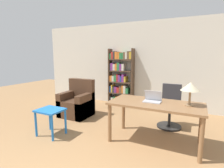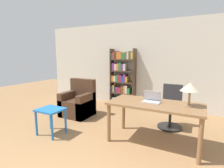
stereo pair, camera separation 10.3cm
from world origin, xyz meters
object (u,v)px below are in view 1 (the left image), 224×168
Objects in this scene: desk at (155,108)px; side_table_blue at (50,114)px; laptop at (152,99)px; armchair at (77,104)px; office_chair at (170,108)px; table_lamp at (190,87)px; bookshelf at (120,79)px.

desk is 2.11m from side_table_blue.
armchair is (-2.18, 0.53, -0.49)m from laptop.
office_chair reaches higher than desk.
bookshelf reaches higher than table_lamp.
table_lamp is (0.56, 0.08, 0.43)m from desk.
laptop is 0.17× the size of bookshelf.
office_chair is at bearing 36.10° from side_table_blue.
side_table_blue is (-2.56, -0.71, -0.66)m from table_lamp.
desk is 5.22× the size of laptop.
table_lamp reaches higher than laptop.
laptop reaches higher than desk.
table_lamp is at bearing 15.50° from side_table_blue.
desk is 4.09× the size of table_lamp.
side_table_blue is at bearing -143.90° from office_chair.
desk is at bearing -14.29° from armchair.
laptop is 0.78× the size of table_lamp.
bookshelf is at bearing 127.00° from laptop.
bookshelf is at bearing 146.09° from office_chair.
desk is at bearing -172.39° from table_lamp.
table_lamp reaches higher than side_table_blue.
desk is 1.70× the size of office_chair.
table_lamp is 2.97m from armchair.
table_lamp is 0.22× the size of bookshelf.
laptop reaches higher than side_table_blue.
office_chair is at bearing 76.25° from laptop.
bookshelf reaches higher than armchair.
laptop is at bearing -13.75° from armchair.
office_chair is 1.78× the size of side_table_blue.
armchair reaches higher than laptop.
office_chair is (0.22, 0.89, -0.39)m from laptop.
desk is at bearing 17.63° from side_table_blue.
table_lamp is 2.74m from side_table_blue.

